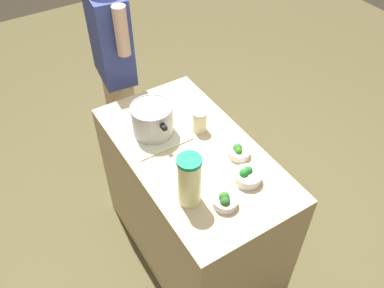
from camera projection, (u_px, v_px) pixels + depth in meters
The scene contains 10 objects.
ground_plane at pixel (192, 245), 2.82m from camera, with size 8.00×8.00×0.00m, color brown.
counter_slab at pixel (192, 204), 2.49m from camera, with size 1.21×0.66×0.94m, color tan.
dish_cloth at pixel (153, 132), 2.26m from camera, with size 0.33×0.33×0.01m, color beige.
cooking_pot at pixel (152, 119), 2.20m from camera, with size 0.30×0.23×0.18m.
lemonade_pitcher at pixel (189, 180), 1.83m from camera, with size 0.11×0.11×0.28m.
mason_jar at pixel (200, 121), 2.24m from camera, with size 0.08×0.08×0.13m.
broccoli_bowl_front at pixel (225, 201), 1.89m from camera, with size 0.12×0.12×0.08m.
broccoli_bowl_center at pixel (238, 152), 2.12m from camera, with size 0.12×0.12×0.07m.
broccoli_bowl_back at pixel (247, 176), 1.99m from camera, with size 0.14×0.14×0.08m.
person_cook at pixel (115, 72), 2.71m from camera, with size 0.50×0.24×1.68m.
Camera 1 is at (-1.29, 0.80, 2.48)m, focal length 37.97 mm.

